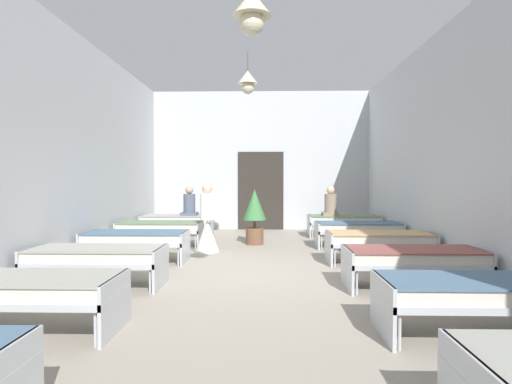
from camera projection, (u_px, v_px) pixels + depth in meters
The scene contains 16 objects.
ground_plane at pixel (255, 277), 6.98m from camera, with size 7.23×12.96×0.10m, color #9E9384.
room_shell at pixel (257, 150), 8.33m from camera, with size 7.03×12.56×4.26m.
bed_left_row_1 at pixel (24, 289), 4.29m from camera, with size 1.90×0.84×0.57m.
bed_right_row_1 at pixel (477, 293), 4.17m from camera, with size 1.90×0.84×0.57m.
bed_left_row_2 at pixel (97, 257), 6.11m from camera, with size 1.90×0.84×0.57m.
bed_right_row_2 at pixel (413, 258), 6.00m from camera, with size 1.90×0.84×0.57m.
bed_left_row_3 at pixel (136, 239), 7.94m from camera, with size 1.90×0.84×0.57m.
bed_right_row_3 at pixel (379, 240), 7.82m from camera, with size 1.90×0.84×0.57m.
bed_left_row_4 at pixel (160, 228), 9.76m from camera, with size 1.90×0.84×0.57m.
bed_right_row_4 at pixel (358, 228), 9.65m from camera, with size 1.90×0.84×0.57m.
bed_left_row_5 at pixel (177, 220), 11.59m from camera, with size 1.90×0.84×0.57m.
bed_right_row_5 at pixel (343, 220), 11.47m from camera, with size 1.90×0.84×0.57m.
nurse_near_aisle at pixel (207, 227), 9.05m from camera, with size 0.52×0.52×1.49m.
patient_seated_primary at pixel (330, 205), 11.48m from camera, with size 0.44×0.44×0.80m.
patient_seated_secondary at pixel (189, 205), 11.49m from camera, with size 0.44×0.44×0.80m.
potted_plant at pixel (255, 212), 10.11m from camera, with size 0.55×0.55×1.32m.
Camera 1 is at (0.19, -6.93, 1.55)m, focal length 29.76 mm.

